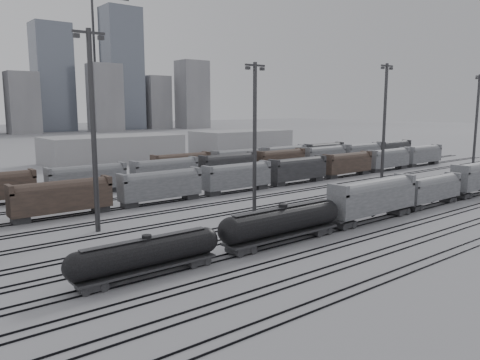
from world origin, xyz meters
TOP-DOWN VIEW (x-y plane):
  - ground at (0.00, 0.00)m, footprint 900.00×900.00m
  - tracks at (0.00, 17.50)m, footprint 220.00×71.50m
  - tank_car_a at (-27.90, 1.00)m, footprint 16.48×2.75m
  - tank_car_b at (-9.52, 1.00)m, footprint 19.03×3.17m
  - hopper_car_a at (8.77, 1.00)m, footprint 16.81×3.34m
  - hopper_car_b at (25.36, 1.00)m, footprint 13.91×2.76m
  - hopper_car_c at (42.69, 1.00)m, footprint 16.90×3.36m
  - light_mast_b at (-25.02, 20.62)m, footprint 4.23×0.68m
  - light_mast_c at (-2.49, 14.56)m, footprint 3.70×0.59m
  - light_mast_d at (42.72, 22.76)m, footprint 4.17×0.67m
  - light_mast_e at (71.57, 15.70)m, footprint 3.93×0.63m
  - bg_string_near at (8.00, 32.00)m, footprint 151.00×3.00m
  - bg_string_mid at (18.00, 48.00)m, footprint 151.00×3.00m
  - bg_string_far at (35.50, 56.00)m, footprint 66.00×3.00m
  - warehouse_mid at (10.00, 95.00)m, footprint 40.00×18.00m
  - warehouse_right at (60.00, 95.00)m, footprint 35.00×18.00m
  - crane_right at (91.26, 305.00)m, footprint 42.00×1.80m

SIDE VIEW (x-z plane):
  - ground at x=0.00m, z-range 0.00..0.00m
  - tracks at x=0.00m, z-range 0.00..0.16m
  - tank_car_a at x=-27.90m, z-range 0.32..4.39m
  - tank_car_b at x=-9.52m, z-range 0.37..5.07m
  - bg_string_far at x=35.50m, z-range 0.00..5.60m
  - bg_string_near at x=8.00m, z-range 0.00..5.60m
  - bg_string_mid at x=18.00m, z-range 0.00..5.60m
  - hopper_car_b at x=25.36m, z-range 0.59..5.56m
  - hopper_car_a at x=8.77m, z-range 0.71..6.72m
  - hopper_car_c at x=42.69m, z-range 0.71..6.76m
  - warehouse_mid at x=10.00m, z-range 0.00..8.00m
  - warehouse_right at x=60.00m, z-range 0.00..8.00m
  - light_mast_c at x=-2.49m, z-range 0.70..23.83m
  - light_mast_e at x=71.57m, z-range 0.75..25.28m
  - light_mast_d at x=42.72m, z-range 0.79..26.86m
  - light_mast_b at x=-25.02m, z-range 0.81..27.24m
  - crane_right at x=91.26m, z-range 7.39..107.39m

